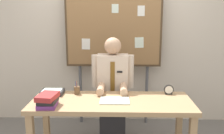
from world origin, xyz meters
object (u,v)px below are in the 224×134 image
at_px(desk, 112,108).
at_px(book_stack, 48,100).
at_px(person, 113,93).
at_px(pen_holder, 77,90).
at_px(open_notebook, 115,101).
at_px(paper_tray, 52,92).
at_px(bulletin_board, 114,29).
at_px(desk_clock, 169,90).

bearing_deg(desk, book_stack, -162.92).
height_order(person, pen_holder, person).
height_order(open_notebook, paper_tray, paper_tray).
bearing_deg(bulletin_board, pen_holder, -117.95).
bearing_deg(pen_holder, desk, -26.92).
relative_size(bulletin_board, paper_tray, 7.98).
height_order(open_notebook, desk_clock, desk_clock).
bearing_deg(open_notebook, book_stack, -165.24).
bearing_deg(person, pen_holder, -144.39).
xyz_separation_m(open_notebook, desk_clock, (0.65, 0.26, 0.05)).
xyz_separation_m(desk, paper_tray, (-0.72, 0.20, 0.12)).
relative_size(bulletin_board, book_stack, 7.38).
bearing_deg(desk_clock, desk, -160.69).
height_order(person, book_stack, person).
relative_size(bulletin_board, open_notebook, 6.37).
bearing_deg(desk, pen_holder, 153.08).
bearing_deg(desk_clock, pen_holder, -178.81).
bearing_deg(book_stack, paper_tray, 97.96).
bearing_deg(pen_holder, open_notebook, -27.15).
xyz_separation_m(book_stack, open_notebook, (0.70, 0.18, -0.06)).
relative_size(book_stack, paper_tray, 1.08).
bearing_deg(book_stack, bulletin_board, 61.49).
bearing_deg(desk_clock, book_stack, -161.78).
distance_m(person, open_notebook, 0.55).
xyz_separation_m(person, bulletin_board, (0.00, 0.50, 0.82)).
distance_m(person, book_stack, 1.00).
xyz_separation_m(desk, person, (0.00, 0.52, 0.00)).
height_order(bulletin_board, pen_holder, bulletin_board).
bearing_deg(bulletin_board, desk, -90.01).
xyz_separation_m(desk, open_notebook, (0.03, -0.02, 0.10)).
distance_m(bulletin_board, paper_tray, 1.30).
bearing_deg(desk_clock, paper_tray, -178.52).
relative_size(person, paper_tray, 5.38).
bearing_deg(desk_clock, bulletin_board, 131.19).
relative_size(pen_holder, paper_tray, 0.62).
xyz_separation_m(person, open_notebook, (0.03, -0.54, 0.09)).
height_order(desk, paper_tray, paper_tray).
distance_m(desk_clock, pen_holder, 1.11).
height_order(bulletin_board, open_notebook, bulletin_board).
bearing_deg(pen_holder, desk_clock, 1.19).
relative_size(person, bulletin_board, 0.67).
bearing_deg(book_stack, open_notebook, 14.76).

